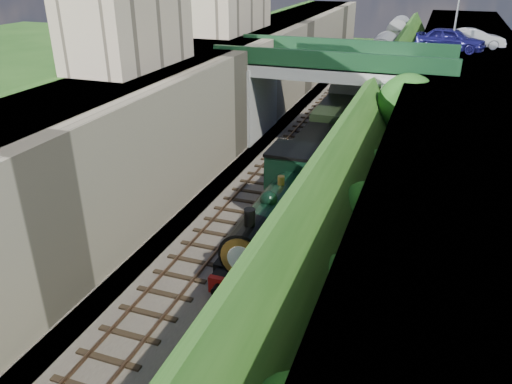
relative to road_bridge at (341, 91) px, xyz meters
The scene contains 19 objects.
ground 24.36m from the road_bridge, 92.25° to the right, with size 160.00×160.00×0.00m, color #1E4714.
trackbed 5.72m from the road_bridge, 103.28° to the right, with size 10.00×90.00×0.20m, color #473F38.
retaining_wall 7.61m from the road_bridge, 148.17° to the right, with size 1.00×90.00×7.00m, color #756B56.
street_plateau_left 10.73m from the road_bridge, 158.09° to the right, with size 6.00×90.00×7.00m, color #262628.
street_plateau_right 9.49m from the road_bridge, 25.06° to the right, with size 8.00×90.00×6.25m, color #262628.
embankment_slope 8.06m from the road_bridge, 59.74° to the right, with size 4.47×90.00×6.36m.
track_left 6.27m from the road_bridge, 126.35° to the right, with size 2.50×90.00×0.20m.
track_right 5.54m from the road_bridge, 86.34° to the right, with size 2.50×90.00×0.20m.
road_bridge is the anchor object (origin of this frame).
building_near 15.27m from the road_bridge, 136.24° to the right, with size 4.00×8.00×4.00m, color gray.
tree 6.78m from the road_bridge, 42.67° to the right, with size 3.60×3.80×6.60m.
lamppost 10.80m from the road_bridge, 40.75° to the left, with size 0.87×0.15×6.00m.
car_blue 9.84m from the road_bridge, 42.95° to the left, with size 2.03×5.05×1.72m, color #141253.
car_silver 12.34m from the road_bridge, 44.14° to the left, with size 1.55×4.45×1.47m, color #A4A3A8.
locomotive 15.52m from the road_bridge, 89.05° to the right, with size 3.10×10.22×3.83m.
tender 8.37m from the road_bridge, 88.17° to the right, with size 2.70×6.00×3.05m.
coach_front 5.03m from the road_bridge, 86.82° to the left, with size 2.90×18.00×3.70m.
coach_middle 23.49m from the road_bridge, 89.37° to the left, with size 2.90×18.00×3.70m.
coach_rear 42.25m from the road_bridge, 89.65° to the left, with size 2.90×18.00×3.70m.
Camera 1 is at (7.13, -11.08, 12.65)m, focal length 35.00 mm.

